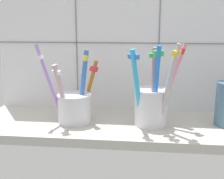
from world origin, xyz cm
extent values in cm
cube|color=#BCB7AD|center=(0.00, 0.00, 1.00)|extent=(64.00, 22.00, 2.00)
cube|color=white|center=(0.00, 12.00, 22.50)|extent=(64.00, 2.00, 45.00)
cube|color=gray|center=(-10.67, 10.90, 22.50)|extent=(0.30, 0.20, 45.00)
cube|color=gray|center=(10.67, 10.90, 22.50)|extent=(0.30, 0.20, 45.00)
cube|color=gray|center=(0.00, 10.90, 19.66)|extent=(64.00, 0.20, 0.30)
cylinder|color=silver|center=(-8.79, -0.99, 5.25)|extent=(7.83, 7.83, 6.51)
torus|color=silver|center=(-8.79, -0.99, 8.51)|extent=(7.94, 7.94, 0.50)
cylinder|color=#C49FAA|center=(-10.85, -3.58, 9.25)|extent=(3.28, 4.82, 14.00)
cube|color=white|center=(-11.52, -4.80, 14.42)|extent=(2.43, 1.95, 1.08)
cylinder|color=#AF7FDF|center=(-13.75, -2.72, 11.30)|extent=(6.05, 1.50, 18.01)
cube|color=white|center=(-15.49, -2.95, 17.40)|extent=(1.14, 2.23, 1.01)
cylinder|color=#B96517|center=(-6.11, 3.14, 9.01)|extent=(4.32, 5.40, 13.54)
cube|color=#E5333F|center=(-5.07, 4.54, 13.76)|extent=(2.37, 2.16, 1.37)
cylinder|color=#3970C4|center=(-6.92, -0.35, 10.56)|extent=(3.33, 2.01, 16.46)
cube|color=yellow|center=(-6.19, -0.12, 16.98)|extent=(1.63, 2.51, 1.24)
cylinder|color=silver|center=(8.79, -0.99, 6.10)|extent=(7.30, 7.30, 8.20)
torus|color=silver|center=(8.79, -0.99, 10.20)|extent=(7.43, 7.43, 0.50)
cylinder|color=tan|center=(9.26, -2.34, 11.09)|extent=(1.06, 2.30, 17.46)
cube|color=green|center=(9.27, -2.83, 18.09)|extent=(2.38, 0.86, 0.95)
cylinder|color=#2878F0|center=(9.68, -3.21, 11.37)|extent=(1.85, 4.38, 18.11)
cube|color=green|center=(9.96, -4.48, 18.71)|extent=(2.20, 1.31, 1.22)
cylinder|color=pink|center=(12.83, -0.88, 11.38)|extent=(6.66, 1.10, 18.25)
cube|color=#E5333F|center=(15.11, -0.82, 18.88)|extent=(1.11, 2.25, 1.35)
cylinder|color=#2EB2EB|center=(5.76, -3.58, 10.96)|extent=(3.68, 4.39, 17.35)
cube|color=blue|center=(4.88, -4.74, 18.01)|extent=(2.61, 2.30, 1.12)
cylinder|color=#B7AFAD|center=(12.22, -3.98, 11.57)|extent=(4.76, 3.53, 18.56)
cube|color=yellow|center=(13.51, -4.81, 18.80)|extent=(2.19, 2.60, 1.27)
cylinder|color=#61C1EA|center=(12.25, 1.08, 10.35)|extent=(5.91, 3.17, 16.21)
cube|color=yellow|center=(14.09, 1.83, 16.89)|extent=(1.62, 2.33, 0.97)
camera|label=1|loc=(7.10, -64.86, 24.99)|focal=46.92mm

